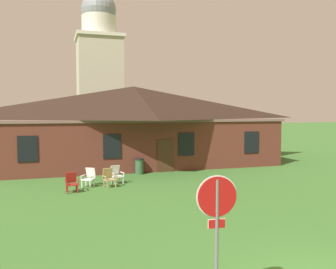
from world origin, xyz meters
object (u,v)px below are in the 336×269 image
lawn_chair_middle (116,174)px  lawn_chair_left_end (109,177)px  trash_bin (139,166)px  lawn_chair_near_door (89,177)px  lawn_chair_by_porch (72,182)px  stop_sign (217,217)px

lawn_chair_middle → lawn_chair_left_end: bearing=-123.0°
lawn_chair_middle → trash_bin: bearing=52.8°
lawn_chair_left_end → lawn_chair_middle: 0.96m
lawn_chair_middle → trash_bin: trash_bin is taller
lawn_chair_near_door → trash_bin: bearing=40.2°
lawn_chair_near_door → lawn_chair_left_end: same height
trash_bin → lawn_chair_by_porch: bearing=-137.6°
stop_sign → lawn_chair_by_porch: bearing=100.5°
lawn_chair_left_end → lawn_chair_middle: same height
trash_bin → lawn_chair_middle: bearing=-127.2°
stop_sign → trash_bin: 15.80m
lawn_chair_middle → trash_bin: size_ratio=0.98×
trash_bin → stop_sign: bearing=-97.6°
lawn_chair_by_porch → lawn_chair_near_door: (0.93, 1.07, 0.00)m
lawn_chair_by_porch → lawn_chair_near_door: 1.42m
lawn_chair_near_door → trash_bin: trash_bin is taller
stop_sign → lawn_chair_near_door: bearing=95.5°
stop_sign → lawn_chair_left_end: stop_sign is taller
lawn_chair_by_porch → trash_bin: 5.75m
lawn_chair_left_end → trash_bin: size_ratio=0.98×
lawn_chair_by_porch → lawn_chair_middle: size_ratio=1.00×
stop_sign → lawn_chair_by_porch: 12.00m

